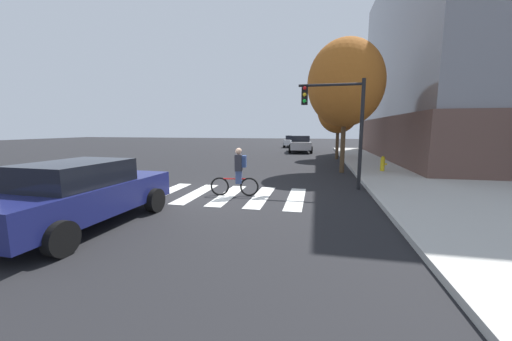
{
  "coord_description": "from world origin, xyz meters",
  "views": [
    {
      "loc": [
        3.56,
        -9.51,
        2.35
      ],
      "look_at": [
        1.54,
        0.04,
        0.92
      ],
      "focal_mm": 20.03,
      "sensor_mm": 36.0,
      "label": 1
    }
  ],
  "objects_px": {
    "sedan_far": "(293,141)",
    "fire_hydrant": "(383,164)",
    "sedan_near": "(81,193)",
    "cyclist": "(238,172)",
    "street_tree_near": "(345,83)",
    "street_tree_mid": "(339,109)",
    "traffic_light_near": "(339,115)",
    "sedan_mid": "(300,144)"
  },
  "relations": [
    {
      "from": "sedan_far",
      "to": "traffic_light_near",
      "type": "distance_m",
      "value": 25.88
    },
    {
      "from": "sedan_mid",
      "to": "cyclist",
      "type": "distance_m",
      "value": 19.55
    },
    {
      "from": "sedan_mid",
      "to": "traffic_light_near",
      "type": "height_order",
      "value": "traffic_light_near"
    },
    {
      "from": "sedan_near",
      "to": "street_tree_mid",
      "type": "height_order",
      "value": "street_tree_mid"
    },
    {
      "from": "sedan_far",
      "to": "cyclist",
      "type": "xyz_separation_m",
      "value": [
        0.3,
        -27.55,
        0.07
      ]
    },
    {
      "from": "fire_hydrant",
      "to": "sedan_near",
      "type": "bearing_deg",
      "value": -130.82
    },
    {
      "from": "fire_hydrant",
      "to": "street_tree_mid",
      "type": "distance_m",
      "value": 8.04
    },
    {
      "from": "cyclist",
      "to": "traffic_light_near",
      "type": "distance_m",
      "value": 4.51
    },
    {
      "from": "sedan_far",
      "to": "cyclist",
      "type": "distance_m",
      "value": 27.55
    },
    {
      "from": "traffic_light_near",
      "to": "cyclist",
      "type": "bearing_deg",
      "value": -149.74
    },
    {
      "from": "sedan_mid",
      "to": "street_tree_near",
      "type": "xyz_separation_m",
      "value": [
        3.0,
        -13.12,
        3.82
      ]
    },
    {
      "from": "traffic_light_near",
      "to": "fire_hydrant",
      "type": "distance_m",
      "value": 5.64
    },
    {
      "from": "sedan_mid",
      "to": "street_tree_mid",
      "type": "bearing_deg",
      "value": -61.9
    },
    {
      "from": "sedan_far",
      "to": "street_tree_near",
      "type": "xyz_separation_m",
      "value": [
        4.33,
        -21.14,
        3.91
      ]
    },
    {
      "from": "fire_hydrant",
      "to": "street_tree_near",
      "type": "height_order",
      "value": "street_tree_near"
    },
    {
      "from": "sedan_mid",
      "to": "street_tree_mid",
      "type": "relative_size",
      "value": 0.88
    },
    {
      "from": "sedan_near",
      "to": "sedan_mid",
      "type": "bearing_deg",
      "value": 80.68
    },
    {
      "from": "sedan_far",
      "to": "street_tree_mid",
      "type": "distance_m",
      "value": 15.03
    },
    {
      "from": "cyclist",
      "to": "street_tree_near",
      "type": "bearing_deg",
      "value": 57.82
    },
    {
      "from": "street_tree_mid",
      "to": "fire_hydrant",
      "type": "bearing_deg",
      "value": -75.26
    },
    {
      "from": "sedan_mid",
      "to": "sedan_far",
      "type": "bearing_deg",
      "value": 99.42
    },
    {
      "from": "sedan_near",
      "to": "fire_hydrant",
      "type": "xyz_separation_m",
      "value": [
        8.89,
        10.3,
        -0.29
      ]
    },
    {
      "from": "sedan_near",
      "to": "traffic_light_near",
      "type": "height_order",
      "value": "traffic_light_near"
    },
    {
      "from": "sedan_near",
      "to": "sedan_mid",
      "type": "xyz_separation_m",
      "value": [
        3.84,
        23.37,
        0.04
      ]
    },
    {
      "from": "sedan_mid",
      "to": "sedan_far",
      "type": "xyz_separation_m",
      "value": [
        -1.33,
        8.02,
        -0.08
      ]
    },
    {
      "from": "sedan_mid",
      "to": "sedan_near",
      "type": "bearing_deg",
      "value": -99.32
    },
    {
      "from": "sedan_near",
      "to": "cyclist",
      "type": "distance_m",
      "value": 4.76
    },
    {
      "from": "sedan_far",
      "to": "sedan_mid",
      "type": "bearing_deg",
      "value": -80.58
    },
    {
      "from": "fire_hydrant",
      "to": "street_tree_near",
      "type": "relative_size",
      "value": 0.11
    },
    {
      "from": "sedan_near",
      "to": "fire_hydrant",
      "type": "relative_size",
      "value": 6.0
    },
    {
      "from": "sedan_far",
      "to": "cyclist",
      "type": "relative_size",
      "value": 2.61
    },
    {
      "from": "sedan_far",
      "to": "fire_hydrant",
      "type": "bearing_deg",
      "value": -73.15
    },
    {
      "from": "street_tree_near",
      "to": "street_tree_mid",
      "type": "height_order",
      "value": "street_tree_near"
    },
    {
      "from": "street_tree_near",
      "to": "street_tree_mid",
      "type": "relative_size",
      "value": 1.23
    },
    {
      "from": "cyclist",
      "to": "street_tree_near",
      "type": "distance_m",
      "value": 8.48
    },
    {
      "from": "sedan_near",
      "to": "traffic_light_near",
      "type": "xyz_separation_m",
      "value": [
        6.28,
        5.88,
        2.04
      ]
    },
    {
      "from": "street_tree_mid",
      "to": "cyclist",
      "type": "bearing_deg",
      "value": -107.32
    },
    {
      "from": "street_tree_near",
      "to": "sedan_mid",
      "type": "bearing_deg",
      "value": 102.88
    },
    {
      "from": "sedan_far",
      "to": "fire_hydrant",
      "type": "relative_size",
      "value": 5.7
    },
    {
      "from": "sedan_near",
      "to": "cyclist",
      "type": "relative_size",
      "value": 2.75
    },
    {
      "from": "cyclist",
      "to": "sedan_near",
      "type": "bearing_deg",
      "value": -126.08
    },
    {
      "from": "street_tree_near",
      "to": "traffic_light_near",
      "type": "bearing_deg",
      "value": -97.18
    }
  ]
}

